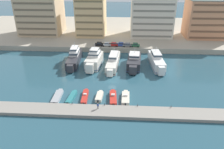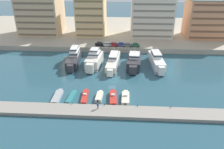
{
  "view_description": "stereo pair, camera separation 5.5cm",
  "coord_description": "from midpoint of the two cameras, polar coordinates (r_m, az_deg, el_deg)",
  "views": [
    {
      "loc": [
        3.81,
        -65.54,
        34.08
      ],
      "look_at": [
        -0.08,
        -0.3,
        2.5
      ],
      "focal_mm": 35.0,
      "sensor_mm": 36.0,
      "label": 1
    },
    {
      "loc": [
        3.87,
        -65.54,
        34.08
      ],
      "look_at": [
        -0.08,
        -0.3,
        2.5
      ],
      "focal_mm": 35.0,
      "sensor_mm": 36.0,
      "label": 2
    }
  ],
  "objects": [
    {
      "name": "motorboat_red_mid_left",
      "position": [
        64.61,
        -7.11,
        -5.77
      ],
      "size": [
        2.05,
        8.28,
        1.28
      ],
      "color": "red",
      "rests_on": "ground"
    },
    {
      "name": "motorboat_teal_left",
      "position": [
        64.82,
        -10.53,
        -5.9
      ],
      "size": [
        2.17,
        7.53,
        1.0
      ],
      "color": "teal",
      "rests_on": "ground"
    },
    {
      "name": "yacht_charcoal_far_left",
      "position": [
        88.91,
        -9.83,
        4.4
      ],
      "size": [
        5.13,
        20.14,
        7.91
      ],
      "color": "#333338",
      "rests_on": "ground"
    },
    {
      "name": "yacht_charcoal_center_left",
      "position": [
        84.49,
        5.75,
        3.37
      ],
      "size": [
        6.06,
        16.32,
        6.74
      ],
      "color": "#333338",
      "rests_on": "ground"
    },
    {
      "name": "car_red_mid_left",
      "position": [
        100.67,
        0.38,
        7.93
      ],
      "size": [
        4.2,
        2.13,
        1.8
      ],
      "color": "red",
      "rests_on": "quay_promenade"
    },
    {
      "name": "pedestrian_near_edge",
      "position": [
        57.94,
        -3.74,
        -8.04
      ],
      "size": [
        0.58,
        0.44,
        1.71
      ],
      "color": "#282D3D",
      "rests_on": "pier_dock"
    },
    {
      "name": "bollard_east_mid",
      "position": [
        59.47,
        6.68,
        -7.99
      ],
      "size": [
        0.2,
        0.2,
        0.61
      ],
      "color": "#2D2D33",
      "rests_on": "pier_dock"
    },
    {
      "name": "car_silver_left",
      "position": [
        100.74,
        -1.4,
        7.94
      ],
      "size": [
        4.22,
        2.17,
        1.8
      ],
      "color": "#B7BCC1",
      "rests_on": "quay_promenade"
    },
    {
      "name": "apartment_block_left",
      "position": [
        118.71,
        -5.43,
        15.15
      ],
      "size": [
        14.66,
        17.07,
        22.2
      ],
      "color": "#E0BC84",
      "rests_on": "quay_promenade"
    },
    {
      "name": "apartment_block_center_left",
      "position": [
        123.46,
        23.79,
        13.27
      ],
      "size": [
        22.18,
        15.05,
        20.96
      ],
      "color": "tan",
      "rests_on": "quay_promenade"
    },
    {
      "name": "motorboat_cream_center_left",
      "position": [
        64.3,
        -3.33,
        -5.74
      ],
      "size": [
        2.04,
        6.02,
        1.0
      ],
      "color": "beige",
      "rests_on": "ground"
    },
    {
      "name": "quay_promenade",
      "position": [
        132.43,
        1.68,
        11.37
      ],
      "size": [
        180.0,
        70.0,
        2.24
      ],
      "primitive_type": "cube",
      "color": "#ADA38E",
      "rests_on": "ground"
    },
    {
      "name": "bollard_east",
      "position": [
        60.71,
        15.17,
        -8.04
      ],
      "size": [
        0.2,
        0.2,
        0.61
      ],
      "color": "#2D2D33",
      "rests_on": "pier_dock"
    },
    {
      "name": "pier_dock",
      "position": [
        57.96,
        -1.03,
        -9.7
      ],
      "size": [
        120.0,
        5.21,
        0.86
      ],
      "primitive_type": "cube",
      "color": "gray",
      "rests_on": "ground"
    },
    {
      "name": "yacht_ivory_left",
      "position": [
        84.77,
        -4.72,
        3.82
      ],
      "size": [
        6.05,
        15.72,
        8.41
      ],
      "color": "silver",
      "rests_on": "ground"
    },
    {
      "name": "car_grey_center",
      "position": [
        100.27,
        4.04,
        7.8
      ],
      "size": [
        4.15,
        2.02,
        1.8
      ],
      "color": "slate",
      "rests_on": "quay_promenade"
    },
    {
      "name": "motorboat_red_center",
      "position": [
        63.44,
        0.26,
        -6.1
      ],
      "size": [
        2.47,
        8.32,
        1.64
      ],
      "color": "red",
      "rests_on": "ground"
    },
    {
      "name": "car_green_center_right",
      "position": [
        100.36,
        6.06,
        7.73
      ],
      "size": [
        4.13,
        1.99,
        1.8
      ],
      "color": "#2D6642",
      "rests_on": "quay_promenade"
    },
    {
      "name": "apartment_block_mid_left",
      "position": [
        118.73,
        10.3,
        15.31
      ],
      "size": [
        21.52,
        16.86,
        24.01
      ],
      "color": "silver",
      "rests_on": "quay_promenade"
    },
    {
      "name": "motorboat_cream_center_right",
      "position": [
        63.69,
        3.54,
        -6.08
      ],
      "size": [
        2.28,
        7.61,
        1.44
      ],
      "color": "beige",
      "rests_on": "ground"
    },
    {
      "name": "car_blue_center_left",
      "position": [
        100.71,
        2.28,
        7.92
      ],
      "size": [
        4.2,
        2.14,
        1.8
      ],
      "color": "#28428E",
      "rests_on": "quay_promenade"
    },
    {
      "name": "bollard_west",
      "position": [
        60.94,
        -10.39,
        -7.36
      ],
      "size": [
        0.2,
        0.2,
        0.61
      ],
      "color": "#2D2D33",
      "rests_on": "pier_dock"
    },
    {
      "name": "apartment_block_far_left",
      "position": [
        125.87,
        -18.2,
        15.78
      ],
      "size": [
        21.7,
        18.0,
        27.11
      ],
      "color": "#C6AD89",
      "rests_on": "quay_promenade"
    },
    {
      "name": "yacht_ivory_mid_left",
      "position": [
        84.91,
        0.31,
        3.44
      ],
      "size": [
        5.05,
        20.89,
        6.26
      ],
      "color": "silver",
      "rests_on": "ground"
    },
    {
      "name": "ground_plane",
      "position": [
        73.97,
        0.06,
        -1.64
      ],
      "size": [
        400.0,
        400.0,
        0.0
      ],
      "primitive_type": "plane",
      "color": "#285160"
    },
    {
      "name": "yacht_white_center",
      "position": [
        86.14,
        11.5,
        3.52
      ],
      "size": [
        5.28,
        18.74,
        7.11
      ],
      "color": "white",
      "rests_on": "ground"
    },
    {
      "name": "motorboat_grey_far_left",
      "position": [
        66.16,
        -14.09,
        -5.62
      ],
      "size": [
        2.3,
        8.14,
        0.91
      ],
      "color": "#9EA3A8",
      "rests_on": "ground"
    },
    {
      "name": "bollard_west_mid",
      "position": [
        59.55,
        -1.97,
        -7.75
      ],
      "size": [
        0.2,
        0.2,
        0.61
      ],
      "color": "#2D2D33",
      "rests_on": "pier_dock"
    },
    {
      "name": "car_black_far_left",
      "position": [
        101.25,
        -3.39,
        8.0
      ],
      "size": [
        4.18,
        2.09,
        1.8
      ],
      "color": "black",
      "rests_on": "quay_promenade"
    }
  ]
}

